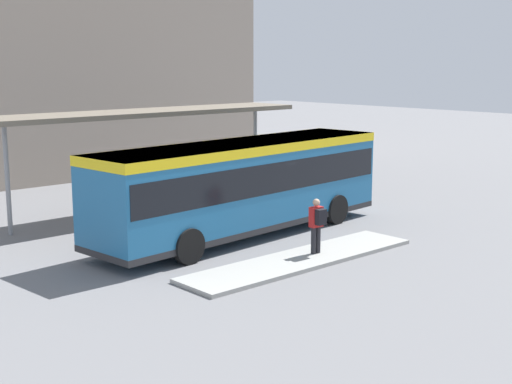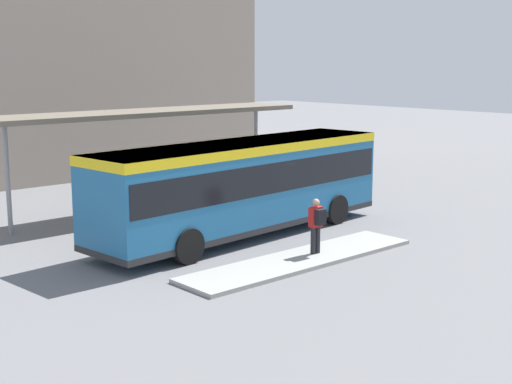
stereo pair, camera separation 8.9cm
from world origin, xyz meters
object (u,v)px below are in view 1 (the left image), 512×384
object	(u,v)px
city_bus	(243,182)
potted_planter_near_shelter	(283,184)
pedestrian_waiting	(317,222)
bicycle_black	(346,184)
bicycle_orange	(332,180)

from	to	relation	value
city_bus	potted_planter_near_shelter	distance (m)	6.21
city_bus	pedestrian_waiting	world-z (taller)	city_bus
city_bus	bicycle_black	world-z (taller)	city_bus
bicycle_orange	pedestrian_waiting	bearing A→B (deg)	-47.11
bicycle_black	potted_planter_near_shelter	distance (m)	3.86
bicycle_black	city_bus	bearing A→B (deg)	-68.80
pedestrian_waiting	city_bus	bearing A→B (deg)	2.11
bicycle_black	bicycle_orange	bearing A→B (deg)	179.91
city_bus	bicycle_orange	size ratio (longest dim) A/B	6.54
pedestrian_waiting	bicycle_black	distance (m)	11.36
pedestrian_waiting	bicycle_orange	world-z (taller)	pedestrian_waiting
pedestrian_waiting	potted_planter_near_shelter	bearing A→B (deg)	-32.65
bicycle_black	bicycle_orange	distance (m)	0.85
bicycle_black	potted_planter_near_shelter	world-z (taller)	potted_planter_near_shelter
pedestrian_waiting	bicycle_black	size ratio (longest dim) A/B	1.08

